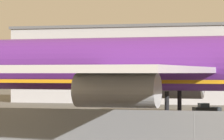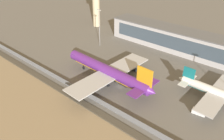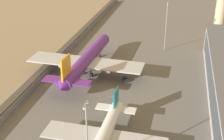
{
  "view_description": "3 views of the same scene",
  "coord_description": "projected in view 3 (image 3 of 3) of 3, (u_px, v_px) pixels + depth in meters",
  "views": [
    {
      "loc": [
        7.14,
        -62.57,
        5.44
      ],
      "look_at": [
        -10.56,
        -0.39,
        5.72
      ],
      "focal_mm": 105.0,
      "sensor_mm": 36.0,
      "label": 1
    },
    {
      "loc": [
        53.12,
        -68.15,
        59.73
      ],
      "look_at": [
        -6.28,
        1.5,
        5.97
      ],
      "focal_mm": 35.0,
      "sensor_mm": 36.0,
      "label": 2
    },
    {
      "loc": [
        106.05,
        35.9,
        57.25
      ],
      "look_at": [
        -7.38,
        9.85,
        2.31
      ],
      "focal_mm": 50.0,
      "sensor_mm": 36.0,
      "label": 3
    }
  ],
  "objects": [
    {
      "name": "ops_van",
      "position": [
        63.0,
        133.0,
        91.71
      ],
      "size": [
        5.44,
        2.8,
        2.48
      ],
      "color": "white",
      "rests_on": "ground"
    },
    {
      "name": "apron_light_mast_apron_east",
      "position": [
        166.0,
        24.0,
        149.17
      ],
      "size": [
        3.2,
        0.4,
        24.07
      ],
      "color": "#93969B",
      "rests_on": "ground"
    },
    {
      "name": "apron_light_mast_apron_west",
      "position": [
        87.0,
        139.0,
        71.42
      ],
      "size": [
        3.2,
        0.4,
        22.1
      ],
      "color": "#93969B",
      "rests_on": "ground"
    },
    {
      "name": "shoreline_seawall",
      "position": [
        37.0,
        75.0,
        129.22
      ],
      "size": [
        320.0,
        3.0,
        0.5
      ],
      "color": "#474238",
      "rests_on": "ground"
    },
    {
      "name": "passenger_jet_white_teal",
      "position": [
        103.0,
        139.0,
        84.22
      ],
      "size": [
        40.44,
        34.69,
        11.41
      ],
      "color": "white",
      "rests_on": "ground"
    },
    {
      "name": "cargo_jet_purple",
      "position": [
        87.0,
        60.0,
        128.85
      ],
      "size": [
        56.01,
        48.07,
        15.99
      ],
      "color": "#602889",
      "rests_on": "ground"
    },
    {
      "name": "ground_plane",
      "position": [
        84.0,
        80.0,
        125.17
      ],
      "size": [
        500.0,
        500.0,
        0.0
      ],
      "primitive_type": "plane",
      "color": "#66635E"
    },
    {
      "name": "baggage_tug",
      "position": [
        126.0,
        79.0,
        124.59
      ],
      "size": [
        3.58,
        2.82,
        1.8
      ],
      "color": "#1E2328",
      "rests_on": "ground"
    },
    {
      "name": "perimeter_fence",
      "position": [
        47.0,
        74.0,
        127.83
      ],
      "size": [
        280.0,
        0.1,
        2.73
      ],
      "color": "slate",
      "rests_on": "ground"
    }
  ]
}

